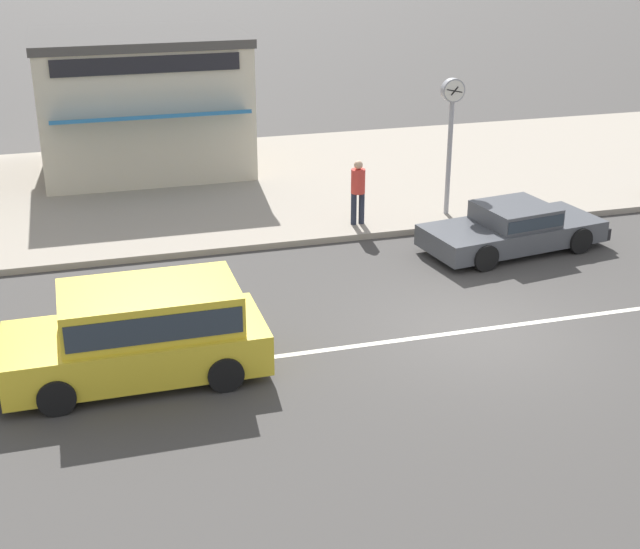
{
  "coord_description": "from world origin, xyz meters",
  "views": [
    {
      "loc": [
        -6.91,
        -13.54,
        7.3
      ],
      "look_at": [
        -2.59,
        1.56,
        0.8
      ],
      "focal_mm": 50.0,
      "sensor_mm": 36.0,
      "label": 1
    }
  ],
  "objects_px": {
    "sedan_dark_grey_0": "(514,227)",
    "pedestrian_by_shop": "(358,188)",
    "minivan_yellow_1": "(142,329)",
    "street_clock": "(451,117)",
    "shopfront_mid_block": "(142,102)"
  },
  "relations": [
    {
      "from": "pedestrian_by_shop",
      "to": "sedan_dark_grey_0",
      "type": "bearing_deg",
      "value": -37.02
    },
    {
      "from": "street_clock",
      "to": "shopfront_mid_block",
      "type": "bearing_deg",
      "value": 136.83
    },
    {
      "from": "street_clock",
      "to": "shopfront_mid_block",
      "type": "distance_m",
      "value": 9.34
    },
    {
      "from": "street_clock",
      "to": "pedestrian_by_shop",
      "type": "relative_size",
      "value": 2.13
    },
    {
      "from": "sedan_dark_grey_0",
      "to": "pedestrian_by_shop",
      "type": "relative_size",
      "value": 2.81
    },
    {
      "from": "pedestrian_by_shop",
      "to": "minivan_yellow_1",
      "type": "bearing_deg",
      "value": -133.87
    },
    {
      "from": "street_clock",
      "to": "pedestrian_by_shop",
      "type": "xyz_separation_m",
      "value": [
        -2.39,
        -0.14,
        -1.53
      ]
    },
    {
      "from": "minivan_yellow_1",
      "to": "pedestrian_by_shop",
      "type": "xyz_separation_m",
      "value": [
        5.71,
        5.94,
        0.22
      ]
    },
    {
      "from": "street_clock",
      "to": "pedestrian_by_shop",
      "type": "bearing_deg",
      "value": -176.67
    },
    {
      "from": "sedan_dark_grey_0",
      "to": "shopfront_mid_block",
      "type": "bearing_deg",
      "value": 130.15
    },
    {
      "from": "sedan_dark_grey_0",
      "to": "minivan_yellow_1",
      "type": "height_order",
      "value": "minivan_yellow_1"
    },
    {
      "from": "minivan_yellow_1",
      "to": "sedan_dark_grey_0",
      "type": "bearing_deg",
      "value": 22.88
    },
    {
      "from": "pedestrian_by_shop",
      "to": "shopfront_mid_block",
      "type": "relative_size",
      "value": 0.27
    },
    {
      "from": "pedestrian_by_shop",
      "to": "street_clock",
      "type": "bearing_deg",
      "value": 3.33
    },
    {
      "from": "street_clock",
      "to": "sedan_dark_grey_0",
      "type": "bearing_deg",
      "value": -75.79
    }
  ]
}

